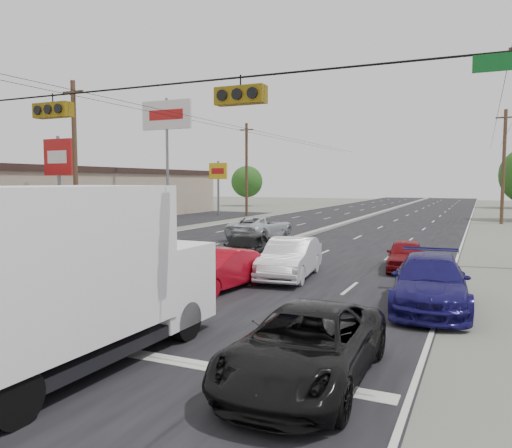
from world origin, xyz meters
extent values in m
plane|color=#606356|center=(0.00, 0.00, 0.00)|extent=(200.00, 200.00, 0.00)
cube|color=black|center=(0.00, 30.00, 0.00)|extent=(20.00, 160.00, 0.02)
cube|color=gray|center=(0.00, 30.00, 0.10)|extent=(0.50, 160.00, 0.20)
cube|color=tan|center=(-26.00, 25.00, 2.30)|extent=(12.00, 42.00, 4.60)
cube|color=black|center=(-17.00, 25.00, 0.00)|extent=(10.00, 42.00, 0.02)
cylinder|color=#422D1E|center=(-12.50, 15.00, 5.00)|extent=(0.30, 0.30, 10.00)
cube|color=#422D1E|center=(-12.50, 15.00, 9.30)|extent=(1.60, 0.12, 0.12)
cylinder|color=#422D1E|center=(-12.50, 40.00, 5.00)|extent=(0.30, 0.30, 10.00)
cube|color=#422D1E|center=(-12.50, 40.00, 9.30)|extent=(1.60, 0.12, 0.12)
cylinder|color=#422D1E|center=(12.50, 40.00, 5.00)|extent=(0.30, 0.30, 10.00)
cube|color=#422D1E|center=(12.50, 40.00, 9.30)|extent=(1.60, 0.12, 0.12)
cylinder|color=black|center=(0.00, 0.00, 5.80)|extent=(25.00, 0.04, 0.04)
cube|color=#72590C|center=(1.50, 0.00, 5.45)|extent=(1.05, 0.30, 0.35)
cube|color=#72590C|center=(6.50, 0.00, 5.45)|extent=(1.05, 0.30, 0.35)
cylinder|color=slate|center=(-17.00, 18.00, 3.50)|extent=(0.24, 0.24, 7.00)
cube|color=#B21414|center=(-17.00, 18.00, 5.50)|extent=(2.60, 0.25, 2.60)
cylinder|color=slate|center=(-14.50, 28.00, 5.50)|extent=(0.24, 0.24, 11.00)
cube|color=silver|center=(-14.50, 28.00, 9.55)|extent=(5.00, 0.25, 2.50)
cylinder|color=slate|center=(-16.00, 40.00, 3.00)|extent=(0.24, 0.24, 6.00)
cube|color=gold|center=(-16.00, 40.00, 4.90)|extent=(2.20, 0.25, 1.80)
cylinder|color=#382619|center=(-22.00, 60.00, 1.08)|extent=(0.28, 0.28, 2.16)
sphere|color=#154612|center=(-22.00, 60.00, 3.72)|extent=(4.80, 4.80, 4.80)
cube|color=black|center=(3.50, -1.56, 0.46)|extent=(2.54, 7.28, 0.26)
cube|color=white|center=(3.48, -2.38, 2.22)|extent=(2.70, 5.22, 2.89)
cube|color=white|center=(3.56, 1.08, 1.29)|extent=(2.52, 2.02, 1.86)
cylinder|color=black|center=(2.47, 0.84, 0.46)|extent=(0.33, 0.94, 0.93)
cylinder|color=black|center=(4.64, 0.79, 0.46)|extent=(0.33, 0.94, 0.93)
cylinder|color=black|center=(4.53, -3.85, 0.46)|extent=(0.33, 0.94, 0.93)
imported|color=#A30A17|center=(2.72, 5.95, 0.69)|extent=(2.02, 4.36, 1.38)
imported|color=black|center=(8.02, -0.38, 0.69)|extent=(2.34, 4.98, 1.37)
imported|color=black|center=(1.40, 10.85, 0.74)|extent=(2.23, 4.50, 1.47)
imported|color=silver|center=(4.22, 8.94, 0.77)|extent=(2.16, 4.84, 1.54)
imported|color=#161157|center=(9.60, 6.35, 0.77)|extent=(2.63, 5.46, 1.53)
imported|color=maroon|center=(8.07, 12.54, 0.65)|extent=(2.00, 3.97, 1.30)
imported|color=black|center=(-6.70, 12.11, 0.83)|extent=(2.39, 5.72, 1.65)
imported|color=#B4B8BC|center=(-2.16, 20.59, 0.76)|extent=(3.01, 5.71, 1.53)
camera|label=1|loc=(10.93, -9.00, 3.76)|focal=35.00mm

